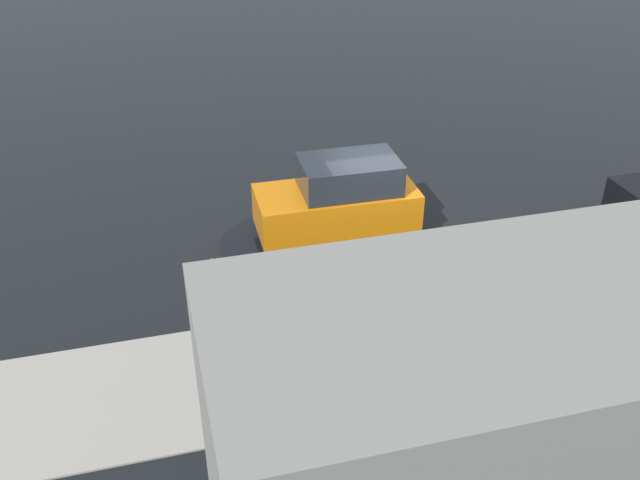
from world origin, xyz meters
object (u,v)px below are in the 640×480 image
(moving_hatchback, at_px, (340,199))
(fire_hydrant, at_px, (260,320))
(pedestrian, at_px, (223,308))
(sign_post, at_px, (215,297))

(moving_hatchback, distance_m, fire_hydrant, 4.33)
(fire_hydrant, distance_m, pedestrian, 0.78)
(fire_hydrant, bearing_deg, moving_hatchback, -128.00)
(moving_hatchback, xyz_separation_m, pedestrian, (3.33, 3.17, -0.34))
(pedestrian, bearing_deg, moving_hatchback, -136.41)
(fire_hydrant, distance_m, sign_post, 1.59)
(moving_hatchback, bearing_deg, fire_hydrant, 52.00)
(moving_hatchback, relative_size, fire_hydrant, 4.90)
(sign_post, bearing_deg, fire_hydrant, -144.93)
(pedestrian, relative_size, sign_post, 0.51)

